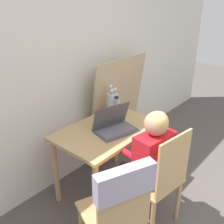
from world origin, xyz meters
TOP-DOWN VIEW (x-y plane):
  - wall_back at (0.00, 2.23)m, footprint 6.40×0.05m
  - dining_table at (0.21, 1.70)m, footprint 0.97×0.62m
  - chair_occupied at (0.16, 1.10)m, footprint 0.45×0.45m
  - chair_spare at (-0.38, 1.08)m, footprint 0.53×0.55m
  - person_seated at (0.17, 1.21)m, footprint 0.39×0.46m
  - laptop at (0.22, 1.64)m, footprint 0.42×0.33m
  - flower_vase at (0.53, 1.92)m, footprint 0.12×0.12m
  - water_bottle at (0.44, 1.79)m, footprint 0.07×0.07m
  - cardboard_panel at (0.80, 2.08)m, footprint 0.84×0.19m

SIDE VIEW (x-z plane):
  - chair_occupied at x=0.16m, z-range 0.01..0.94m
  - dining_table at x=0.21m, z-range 0.24..0.95m
  - cardboard_panel at x=0.80m, z-range 0.00..1.22m
  - chair_spare at x=-0.38m, z-range 0.16..1.09m
  - person_seated at x=0.17m, z-range 0.14..1.20m
  - laptop at x=0.22m, z-range 0.65..0.89m
  - water_bottle at x=0.44m, z-range 0.70..0.94m
  - flower_vase at x=0.53m, z-range 0.67..0.97m
  - wall_back at x=0.00m, z-range 0.00..2.50m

